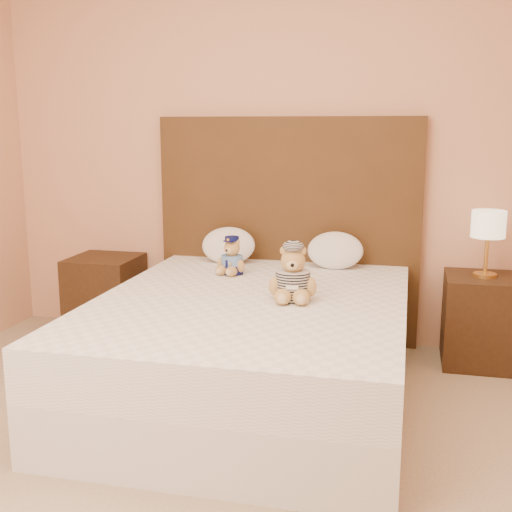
{
  "coord_description": "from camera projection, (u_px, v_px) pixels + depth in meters",
  "views": [
    {
      "loc": [
        0.79,
        -1.97,
        1.44
      ],
      "look_at": [
        -0.03,
        1.45,
        0.72
      ],
      "focal_mm": 45.0,
      "sensor_mm": 36.0,
      "label": 1
    }
  ],
  "objects": [
    {
      "name": "pillow_left",
      "position": [
        228.0,
        244.0,
        4.23
      ],
      "size": [
        0.36,
        0.23,
        0.25
      ],
      "primitive_type": "ellipsoid",
      "color": "white",
      "rests_on": "bed"
    },
    {
      "name": "lamp",
      "position": [
        488.0,
        228.0,
        3.8
      ],
      "size": [
        0.2,
        0.2,
        0.4
      ],
      "color": "gold",
      "rests_on": "nightstand_right"
    },
    {
      "name": "pillow_right",
      "position": [
        335.0,
        249.0,
        4.07
      ],
      "size": [
        0.35,
        0.23,
        0.25
      ],
      "primitive_type": "ellipsoid",
      "color": "white",
      "rests_on": "bed"
    },
    {
      "name": "bed",
      "position": [
        251.0,
        347.0,
        3.43
      ],
      "size": [
        1.6,
        2.0,
        0.55
      ],
      "color": "white",
      "rests_on": "ground"
    },
    {
      "name": "nightstand_right",
      "position": [
        482.0,
        320.0,
        3.91
      ],
      "size": [
        0.45,
        0.45,
        0.55
      ],
      "primitive_type": "cube",
      "color": "#342010",
      "rests_on": "ground"
    },
    {
      "name": "teddy_police",
      "position": [
        232.0,
        255.0,
        3.9
      ],
      "size": [
        0.25,
        0.24,
        0.23
      ],
      "primitive_type": null,
      "rotation": [
        0.0,
        0.0,
        -0.3
      ],
      "color": "#AE7843",
      "rests_on": "bed"
    },
    {
      "name": "room_walls",
      "position": [
        204.0,
        26.0,
        2.42
      ],
      "size": [
        4.04,
        4.52,
        2.72
      ],
      "color": "tan",
      "rests_on": "ground"
    },
    {
      "name": "headboard",
      "position": [
        287.0,
        231.0,
        4.3
      ],
      "size": [
        1.75,
        0.08,
        1.5
      ],
      "primitive_type": "cube",
      "color": "#492D15",
      "rests_on": "ground"
    },
    {
      "name": "nightstand_left",
      "position": [
        106.0,
        296.0,
        4.48
      ],
      "size": [
        0.45,
        0.45,
        0.55
      ],
      "primitive_type": "cube",
      "color": "#342010",
      "rests_on": "ground"
    },
    {
      "name": "teddy_prisoner",
      "position": [
        293.0,
        273.0,
        3.3
      ],
      "size": [
        0.29,
        0.28,
        0.29
      ],
      "primitive_type": null,
      "rotation": [
        0.0,
        0.0,
        0.13
      ],
      "color": "#AE7843",
      "rests_on": "bed"
    }
  ]
}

